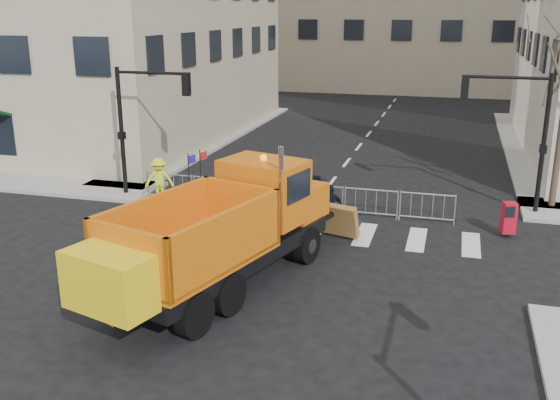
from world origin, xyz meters
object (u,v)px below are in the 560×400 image
(cop_a, at_px, (323,200))
(cop_c, at_px, (330,208))
(cop_b, at_px, (314,199))
(worker, at_px, (159,180))
(newspaper_box, at_px, (509,218))
(plow_truck, at_px, (220,230))

(cop_a, distance_m, cop_c, 0.95)
(cop_c, bearing_deg, cop_b, -85.21)
(cop_a, bearing_deg, cop_c, 122.02)
(cop_c, bearing_deg, worker, -50.64)
(worker, bearing_deg, cop_a, -25.98)
(cop_b, distance_m, worker, 6.55)
(cop_c, xyz_separation_m, newspaper_box, (6.07, 1.09, -0.16))
(plow_truck, bearing_deg, cop_b, 4.95)
(worker, distance_m, newspaper_box, 13.36)
(cop_a, bearing_deg, cop_b, 22.73)
(plow_truck, xyz_separation_m, worker, (-5.27, 6.84, -0.73))
(cop_b, relative_size, worker, 1.03)
(plow_truck, distance_m, newspaper_box, 10.54)
(plow_truck, distance_m, cop_b, 6.51)
(plow_truck, xyz_separation_m, cop_b, (1.26, 6.33, -0.86))
(cop_b, height_order, worker, worker)
(cop_a, relative_size, cop_c, 1.00)
(cop_a, height_order, newspaper_box, cop_a)
(worker, bearing_deg, newspaper_box, -23.22)
(cop_a, xyz_separation_m, cop_b, (-0.31, -0.10, 0.05))
(cop_a, relative_size, newspaper_box, 1.56)
(plow_truck, bearing_deg, cop_c, -3.62)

